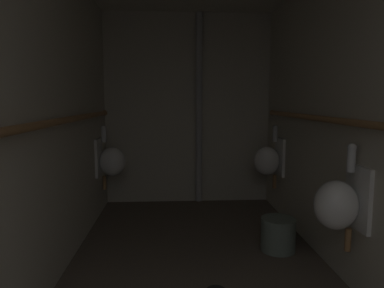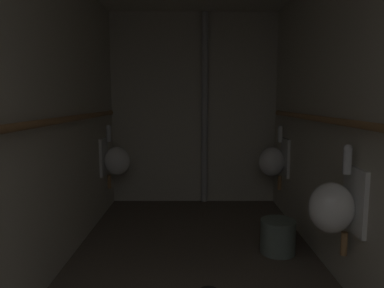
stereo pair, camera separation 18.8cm
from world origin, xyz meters
The scene contains 10 objects.
wall_left centered at (-1.10, 2.28, 1.23)m, with size 0.06×4.68×2.47m, color beige.
wall_right centered at (1.10, 2.28, 1.23)m, with size 0.06×4.68×2.47m, color beige.
wall_back centered at (0.00, 4.59, 1.23)m, with size 2.27×0.06×2.47m, color beige.
urinal_left_mid centered at (-0.93, 4.03, 0.65)m, with size 0.32×0.30×0.76m.
urinal_right_mid centered at (0.93, 2.24, 0.65)m, with size 0.32×0.30×0.76m.
urinal_right_far centered at (0.93, 3.98, 0.65)m, with size 0.32×0.30×0.76m.
supply_pipe_left centered at (-1.01, 2.30, 1.20)m, with size 0.06×3.92×0.06m.
supply_pipe_right centered at (1.01, 2.27, 1.20)m, with size 0.06×3.87×0.06m.
standpipe_back_wall centered at (0.14, 4.48, 1.23)m, with size 0.08×0.08×2.42m, color #B2B2B2.
waste_bin centered at (0.74, 2.97, 0.15)m, with size 0.31×0.31×0.30m, color slate.
Camera 2 is at (-0.02, 0.01, 1.35)m, focal length 32.42 mm.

